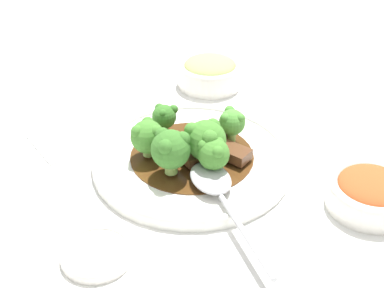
# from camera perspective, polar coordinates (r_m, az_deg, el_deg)

# --- Properties ---
(ground_plane) EXTENTS (4.00, 4.00, 0.00)m
(ground_plane) POSITION_cam_1_polar(r_m,az_deg,el_deg) (0.74, -0.00, -2.17)
(ground_plane) COLOR white
(main_plate) EXTENTS (0.28, 0.28, 0.02)m
(main_plate) POSITION_cam_1_polar(r_m,az_deg,el_deg) (0.74, -0.00, -1.54)
(main_plate) COLOR white
(main_plate) RESTS_ON ground_plane
(beef_strip_0) EXTENTS (0.08, 0.04, 0.01)m
(beef_strip_0) POSITION_cam_1_polar(r_m,az_deg,el_deg) (0.73, -0.94, -0.54)
(beef_strip_0) COLOR brown
(beef_strip_0) RESTS_ON main_plate
(beef_strip_1) EXTENTS (0.07, 0.04, 0.01)m
(beef_strip_1) POSITION_cam_1_polar(r_m,az_deg,el_deg) (0.73, 3.75, -0.69)
(beef_strip_1) COLOR #56331E
(beef_strip_1) RESTS_ON main_plate
(beef_strip_2) EXTENTS (0.06, 0.04, 0.01)m
(beef_strip_2) POSITION_cam_1_polar(r_m,az_deg,el_deg) (0.77, 1.90, 1.10)
(beef_strip_2) COLOR #56331E
(beef_strip_2) RESTS_ON main_plate
(broccoli_floret_0) EXTENTS (0.03, 0.03, 0.05)m
(broccoli_floret_0) POSITION_cam_1_polar(r_m,az_deg,el_deg) (0.76, -2.77, 3.05)
(broccoli_floret_0) COLOR #7FA84C
(broccoli_floret_0) RESTS_ON main_plate
(broccoli_floret_1) EXTENTS (0.05, 0.05, 0.06)m
(broccoli_floret_1) POSITION_cam_1_polar(r_m,az_deg,el_deg) (0.69, 1.36, 0.43)
(broccoli_floret_1) COLOR #7FA84C
(broccoli_floret_1) RESTS_ON main_plate
(broccoli_floret_2) EXTENTS (0.05, 0.05, 0.05)m
(broccoli_floret_2) POSITION_cam_1_polar(r_m,az_deg,el_deg) (0.72, -4.77, 0.86)
(broccoli_floret_2) COLOR #7FA84C
(broccoli_floret_2) RESTS_ON main_plate
(broccoli_floret_3) EXTENTS (0.05, 0.05, 0.06)m
(broccoli_floret_3) POSITION_cam_1_polar(r_m,az_deg,el_deg) (0.68, -2.30, -0.51)
(broccoli_floret_3) COLOR #8EB756
(broccoli_floret_3) RESTS_ON main_plate
(broccoli_floret_4) EXTENTS (0.04, 0.04, 0.05)m
(broccoli_floret_4) POSITION_cam_1_polar(r_m,az_deg,el_deg) (0.68, 2.32, -1.03)
(broccoli_floret_4) COLOR #8EB756
(broccoli_floret_4) RESTS_ON main_plate
(broccoli_floret_5) EXTENTS (0.04, 0.04, 0.05)m
(broccoli_floret_5) POSITION_cam_1_polar(r_m,az_deg,el_deg) (0.74, 4.30, 2.35)
(broccoli_floret_5) COLOR #8EB756
(broccoli_floret_5) RESTS_ON main_plate
(serving_spoon) EXTENTS (0.21, 0.10, 0.01)m
(serving_spoon) POSITION_cam_1_polar(r_m,az_deg,el_deg) (0.67, 2.41, -4.30)
(serving_spoon) COLOR #B7B7BC
(serving_spoon) RESTS_ON main_plate
(side_bowl_kimchi) EXTENTS (0.11, 0.11, 0.04)m
(side_bowl_kimchi) POSITION_cam_1_polar(r_m,az_deg,el_deg) (0.70, 18.57, -4.88)
(side_bowl_kimchi) COLOR white
(side_bowl_kimchi) RESTS_ON ground_plane
(side_bowl_appetizer) EXTENTS (0.11, 0.11, 0.05)m
(side_bowl_appetizer) POSITION_cam_1_polar(r_m,az_deg,el_deg) (0.93, 1.90, 7.70)
(side_bowl_appetizer) COLOR white
(side_bowl_appetizer) RESTS_ON ground_plane
(sauce_dish) EXTENTS (0.08, 0.08, 0.01)m
(sauce_dish) POSITION_cam_1_polar(r_m,az_deg,el_deg) (0.62, -10.12, -11.41)
(sauce_dish) COLOR white
(sauce_dish) RESTS_ON ground_plane
(paper_napkin) EXTENTS (0.12, 0.09, 0.01)m
(paper_napkin) POSITION_cam_1_polar(r_m,az_deg,el_deg) (0.82, -13.84, 0.80)
(paper_napkin) COLOR white
(paper_napkin) RESTS_ON ground_plane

